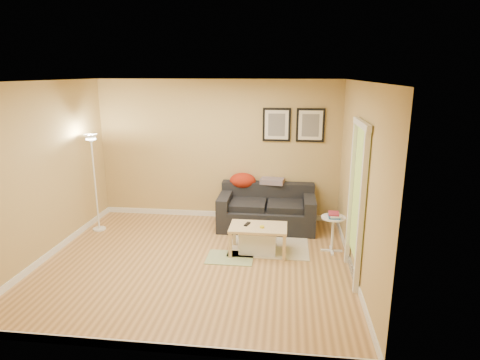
# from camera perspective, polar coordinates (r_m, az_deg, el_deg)

# --- Properties ---
(floor) EXTENTS (4.50, 4.50, 0.00)m
(floor) POSITION_cam_1_polar(r_m,az_deg,el_deg) (6.15, -6.15, -11.39)
(floor) COLOR tan
(floor) RESTS_ON ground
(ceiling) EXTENTS (4.50, 4.50, 0.00)m
(ceiling) POSITION_cam_1_polar(r_m,az_deg,el_deg) (5.52, -6.91, 13.59)
(ceiling) COLOR white
(ceiling) RESTS_ON wall_back
(wall_back) EXTENTS (4.50, 0.00, 4.50)m
(wall_back) POSITION_cam_1_polar(r_m,az_deg,el_deg) (7.61, -3.10, 4.15)
(wall_back) COLOR tan
(wall_back) RESTS_ON ground
(wall_front) EXTENTS (4.50, 0.00, 4.50)m
(wall_front) POSITION_cam_1_polar(r_m,az_deg,el_deg) (3.88, -13.26, -6.92)
(wall_front) COLOR tan
(wall_front) RESTS_ON ground
(wall_left) EXTENTS (0.00, 4.00, 4.00)m
(wall_left) POSITION_cam_1_polar(r_m,az_deg,el_deg) (6.59, -25.95, 0.96)
(wall_left) COLOR tan
(wall_left) RESTS_ON ground
(wall_right) EXTENTS (0.00, 4.00, 4.00)m
(wall_right) POSITION_cam_1_polar(r_m,az_deg,el_deg) (5.64, 16.36, -0.27)
(wall_right) COLOR tan
(wall_right) RESTS_ON ground
(baseboard_back) EXTENTS (4.50, 0.02, 0.10)m
(baseboard_back) POSITION_cam_1_polar(r_m,az_deg,el_deg) (7.93, -2.98, -4.77)
(baseboard_back) COLOR white
(baseboard_back) RESTS_ON ground
(baseboard_front) EXTENTS (4.50, 0.02, 0.10)m
(baseboard_front) POSITION_cam_1_polar(r_m,az_deg,el_deg) (4.49, -12.20, -21.87)
(baseboard_front) COLOR white
(baseboard_front) RESTS_ON ground
(baseboard_left) EXTENTS (0.02, 4.00, 0.10)m
(baseboard_left) POSITION_cam_1_polar(r_m,az_deg,el_deg) (6.96, -24.71, -9.09)
(baseboard_left) COLOR white
(baseboard_left) RESTS_ON ground
(baseboard_right) EXTENTS (0.02, 4.00, 0.10)m
(baseboard_right) POSITION_cam_1_polar(r_m,az_deg,el_deg) (6.07, 15.40, -11.73)
(baseboard_right) COLOR white
(baseboard_right) RESTS_ON ground
(sofa) EXTENTS (1.70, 0.90, 0.75)m
(sofa) POSITION_cam_1_polar(r_m,az_deg,el_deg) (7.29, 3.76, -3.86)
(sofa) COLOR black
(sofa) RESTS_ON ground
(red_throw) EXTENTS (0.48, 0.36, 0.28)m
(red_throw) POSITION_cam_1_polar(r_m,az_deg,el_deg) (7.54, 0.39, -0.08)
(red_throw) COLOR #B03410
(red_throw) RESTS_ON sofa
(plaid_throw) EXTENTS (0.45, 0.32, 0.10)m
(plaid_throw) POSITION_cam_1_polar(r_m,az_deg,el_deg) (7.49, 4.54, -0.14)
(plaid_throw) COLOR #A47560
(plaid_throw) RESTS_ON sofa
(framed_print_left) EXTENTS (0.50, 0.04, 0.60)m
(framed_print_left) POSITION_cam_1_polar(r_m,az_deg,el_deg) (7.41, 5.15, 7.72)
(framed_print_left) COLOR black
(framed_print_left) RESTS_ON wall_back
(framed_print_right) EXTENTS (0.50, 0.04, 0.60)m
(framed_print_right) POSITION_cam_1_polar(r_m,az_deg,el_deg) (7.41, 9.83, 7.57)
(framed_print_right) COLOR black
(framed_print_right) RESTS_ON wall_back
(area_rug) EXTENTS (1.25, 0.85, 0.01)m
(area_rug) POSITION_cam_1_polar(r_m,az_deg,el_deg) (6.60, 4.07, -9.38)
(area_rug) COLOR beige
(area_rug) RESTS_ON ground
(green_runner) EXTENTS (0.70, 0.50, 0.01)m
(green_runner) POSITION_cam_1_polar(r_m,az_deg,el_deg) (6.24, -1.41, -10.82)
(green_runner) COLOR #668C4C
(green_runner) RESTS_ON ground
(coffee_table) EXTENTS (0.98, 0.73, 0.44)m
(coffee_table) POSITION_cam_1_polar(r_m,az_deg,el_deg) (6.34, 2.56, -8.32)
(coffee_table) COLOR beige
(coffee_table) RESTS_ON ground
(remote_control) EXTENTS (0.09, 0.17, 0.02)m
(remote_control) POSITION_cam_1_polar(r_m,az_deg,el_deg) (6.31, 1.00, -6.19)
(remote_control) COLOR black
(remote_control) RESTS_ON coffee_table
(tape_roll) EXTENTS (0.07, 0.07, 0.03)m
(tape_roll) POSITION_cam_1_polar(r_m,az_deg,el_deg) (6.19, 3.10, -6.57)
(tape_roll) COLOR yellow
(tape_roll) RESTS_ON coffee_table
(storage_bin) EXTENTS (0.58, 0.42, 0.36)m
(storage_bin) POSITION_cam_1_polar(r_m,az_deg,el_deg) (6.39, 2.53, -8.50)
(storage_bin) COLOR white
(storage_bin) RESTS_ON ground
(side_table) EXTENTS (0.37, 0.37, 0.57)m
(side_table) POSITION_cam_1_polar(r_m,az_deg,el_deg) (6.51, 12.83, -7.42)
(side_table) COLOR white
(side_table) RESTS_ON ground
(book_stack) EXTENTS (0.24, 0.28, 0.07)m
(book_stack) POSITION_cam_1_polar(r_m,az_deg,el_deg) (6.38, 13.06, -4.79)
(book_stack) COLOR #2D5E87
(book_stack) RESTS_ON side_table
(floor_lamp) EXTENTS (0.22, 0.22, 1.72)m
(floor_lamp) POSITION_cam_1_polar(r_m,az_deg,el_deg) (7.47, -19.62, -0.76)
(floor_lamp) COLOR white
(floor_lamp) RESTS_ON ground
(doorway) EXTENTS (0.12, 1.01, 2.13)m
(doorway) POSITION_cam_1_polar(r_m,az_deg,el_deg) (5.56, 15.89, -3.39)
(doorway) COLOR white
(doorway) RESTS_ON ground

